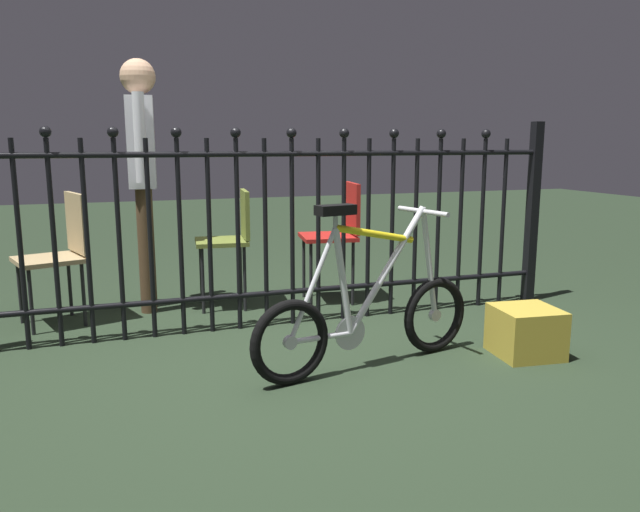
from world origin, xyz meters
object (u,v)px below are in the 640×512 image
(chair_tan, at_px, (61,247))
(display_crate, at_px, (526,332))
(bicycle, at_px, (367,314))
(chair_olive, at_px, (231,235))
(person_visitor, at_px, (142,162))
(chair_red, at_px, (338,228))

(chair_tan, xyz_separation_m, display_crate, (2.49, -1.54, -0.38))
(bicycle, distance_m, display_crate, 0.94)
(chair_tan, distance_m, chair_olive, 1.13)
(bicycle, bearing_deg, person_visitor, 122.83)
(bicycle, xyz_separation_m, display_crate, (0.92, -0.12, -0.15))
(bicycle, height_order, chair_tan, bicycle)
(bicycle, bearing_deg, chair_red, 75.74)
(chair_red, xyz_separation_m, display_crate, (0.57, -1.49, -0.42))
(chair_red, bearing_deg, display_crate, -69.09)
(chair_olive, bearing_deg, person_visitor, 167.87)
(chair_red, distance_m, chair_olive, 0.79)
(chair_olive, bearing_deg, bicycle, -73.28)
(chair_red, relative_size, person_visitor, 0.51)
(chair_red, height_order, person_visitor, person_visitor)
(chair_olive, xyz_separation_m, display_crate, (1.36, -1.58, -0.39))
(chair_tan, relative_size, chair_olive, 1.01)
(chair_red, distance_m, person_visitor, 1.47)
(chair_red, xyz_separation_m, person_visitor, (-1.37, 0.22, 0.50))
(chair_olive, distance_m, person_visitor, 0.79)
(chair_tan, xyz_separation_m, chair_red, (1.92, -0.05, 0.04))
(bicycle, relative_size, chair_olive, 1.59)
(chair_tan, distance_m, display_crate, 2.95)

